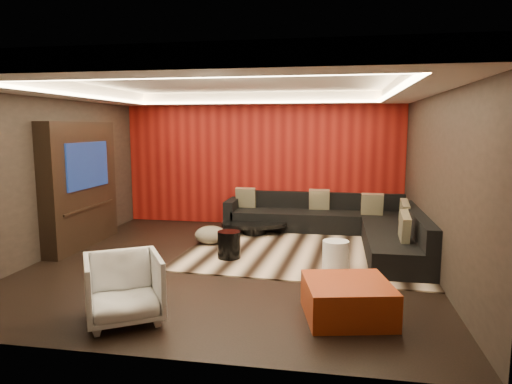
% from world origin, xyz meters
% --- Properties ---
extents(floor, '(6.00, 6.00, 0.02)m').
position_xyz_m(floor, '(0.00, 0.00, -0.01)').
color(floor, black).
rests_on(floor, ground).
extents(ceiling, '(6.00, 6.00, 0.02)m').
position_xyz_m(ceiling, '(0.00, 0.00, 2.81)').
color(ceiling, silver).
rests_on(ceiling, ground).
extents(wall_back, '(6.00, 0.02, 2.80)m').
position_xyz_m(wall_back, '(0.00, 3.01, 1.40)').
color(wall_back, black).
rests_on(wall_back, ground).
extents(wall_left, '(0.02, 6.00, 2.80)m').
position_xyz_m(wall_left, '(-3.01, 0.00, 1.40)').
color(wall_left, black).
rests_on(wall_left, ground).
extents(wall_right, '(0.02, 6.00, 2.80)m').
position_xyz_m(wall_right, '(3.01, 0.00, 1.40)').
color(wall_right, black).
rests_on(wall_right, ground).
extents(red_feature_wall, '(5.98, 0.05, 2.78)m').
position_xyz_m(red_feature_wall, '(0.00, 2.97, 1.40)').
color(red_feature_wall, '#6B0C0A').
rests_on(red_feature_wall, ground).
extents(soffit_back, '(6.00, 0.60, 0.22)m').
position_xyz_m(soffit_back, '(0.00, 2.70, 2.69)').
color(soffit_back, silver).
rests_on(soffit_back, ground).
extents(soffit_front, '(6.00, 0.60, 0.22)m').
position_xyz_m(soffit_front, '(0.00, -2.70, 2.69)').
color(soffit_front, silver).
rests_on(soffit_front, ground).
extents(soffit_left, '(0.60, 4.80, 0.22)m').
position_xyz_m(soffit_left, '(-2.70, 0.00, 2.69)').
color(soffit_left, silver).
rests_on(soffit_left, ground).
extents(soffit_right, '(0.60, 4.80, 0.22)m').
position_xyz_m(soffit_right, '(2.70, 0.00, 2.69)').
color(soffit_right, silver).
rests_on(soffit_right, ground).
extents(cove_back, '(4.80, 0.08, 0.04)m').
position_xyz_m(cove_back, '(0.00, 2.36, 2.60)').
color(cove_back, '#FFD899').
rests_on(cove_back, ground).
extents(cove_front, '(4.80, 0.08, 0.04)m').
position_xyz_m(cove_front, '(0.00, -2.36, 2.60)').
color(cove_front, '#FFD899').
rests_on(cove_front, ground).
extents(cove_left, '(0.08, 4.80, 0.04)m').
position_xyz_m(cove_left, '(-2.36, 0.00, 2.60)').
color(cove_left, '#FFD899').
rests_on(cove_left, ground).
extents(cove_right, '(0.08, 4.80, 0.04)m').
position_xyz_m(cove_right, '(2.36, 0.00, 2.60)').
color(cove_right, '#FFD899').
rests_on(cove_right, ground).
extents(tv_surround, '(0.30, 2.00, 2.20)m').
position_xyz_m(tv_surround, '(-2.85, 0.60, 1.10)').
color(tv_surround, black).
rests_on(tv_surround, ground).
extents(tv_screen, '(0.04, 1.30, 0.80)m').
position_xyz_m(tv_screen, '(-2.69, 0.60, 1.45)').
color(tv_screen, black).
rests_on(tv_screen, ground).
extents(tv_shelf, '(0.04, 1.60, 0.04)m').
position_xyz_m(tv_shelf, '(-2.69, 0.60, 0.70)').
color(tv_shelf, black).
rests_on(tv_shelf, ground).
extents(rug, '(4.17, 3.23, 0.02)m').
position_xyz_m(rug, '(1.13, 0.80, 0.01)').
color(rug, beige).
rests_on(rug, floor).
extents(coffee_table, '(1.54, 1.54, 0.22)m').
position_xyz_m(coffee_table, '(0.02, 1.98, 0.13)').
color(coffee_table, black).
rests_on(coffee_table, rug).
extents(drum_stool, '(0.46, 0.46, 0.44)m').
position_xyz_m(drum_stool, '(-0.07, 0.23, 0.24)').
color(drum_stool, black).
rests_on(drum_stool, rug).
extents(striped_pouf, '(0.62, 0.62, 0.31)m').
position_xyz_m(striped_pouf, '(-0.62, 1.08, 0.18)').
color(striped_pouf, beige).
rests_on(striped_pouf, rug).
extents(white_side_table, '(0.40, 0.40, 0.48)m').
position_xyz_m(white_side_table, '(1.61, -0.18, 0.24)').
color(white_side_table, white).
rests_on(white_side_table, floor).
extents(orange_ottoman, '(1.09, 1.09, 0.41)m').
position_xyz_m(orange_ottoman, '(1.75, -1.75, 0.20)').
color(orange_ottoman, '#993413').
rests_on(orange_ottoman, floor).
extents(armchair, '(1.10, 1.10, 0.74)m').
position_xyz_m(armchair, '(-0.66, -2.27, 0.37)').
color(armchair, silver).
rests_on(armchair, floor).
extents(sectional_sofa, '(3.65, 3.50, 0.75)m').
position_xyz_m(sectional_sofa, '(1.73, 1.86, 0.26)').
color(sectional_sofa, black).
rests_on(sectional_sofa, floor).
extents(throw_pillows, '(3.34, 2.82, 0.50)m').
position_xyz_m(throw_pillows, '(1.73, 1.89, 0.62)').
color(throw_pillows, beige).
rests_on(throw_pillows, sectional_sofa).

